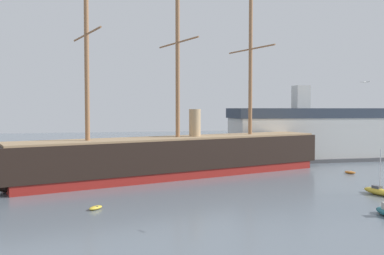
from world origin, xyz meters
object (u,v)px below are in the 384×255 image
dinghy_alongside_bow (96,208)px  dockside_warehouse_right (323,134)px  dinghy_far_right (350,172)px  tall_ship (178,156)px  seagull_in_flight (365,82)px  sailboat_alongside_stern (378,191)px  motorboat_far_left (20,180)px

dinghy_alongside_bow → dockside_warehouse_right: 64.28m
dinghy_far_right → dinghy_alongside_bow: bearing=-158.1°
tall_ship → seagull_in_flight: 38.81m
tall_ship → seagull_in_flight: tall_ship is taller
dinghy_alongside_bow → seagull_in_flight: size_ratio=1.79×
dinghy_alongside_bow → seagull_in_flight: bearing=-28.0°
tall_ship → sailboat_alongside_stern: bearing=-41.6°
motorboat_far_left → dockside_warehouse_right: size_ratio=0.11×
dinghy_alongside_bow → dinghy_far_right: size_ratio=0.87×
tall_ship → motorboat_far_left: bearing=-175.4°
tall_ship → seagull_in_flight: (11.93, -35.34, 10.73)m
tall_ship → dockside_warehouse_right: bearing=24.3°
tall_ship → motorboat_far_left: 25.65m
motorboat_far_left → seagull_in_flight: bearing=-41.7°
motorboat_far_left → dinghy_far_right: size_ratio=2.24×
sailboat_alongside_stern → dinghy_far_right: 18.93m
sailboat_alongside_stern → dockside_warehouse_right: dockside_warehouse_right is taller
dinghy_alongside_bow → dinghy_far_right: dinghy_far_right is taller
dinghy_far_right → seagull_in_flight: bearing=-121.2°
motorboat_far_left → seagull_in_flight: (37.34, -33.29, 13.66)m
dinghy_alongside_bow → dinghy_far_right: 48.26m
tall_ship → sailboat_alongside_stern: size_ratio=10.62×
tall_ship → dinghy_far_right: tall_ship is taller
dinghy_far_right → sailboat_alongside_stern: bearing=-111.9°
tall_ship → motorboat_far_left: (-25.40, -2.05, -2.93)m
dinghy_alongside_bow → dockside_warehouse_right: (51.10, 38.58, 5.71)m
dinghy_alongside_bow → sailboat_alongside_stern: size_ratio=0.31×
motorboat_far_left → dockside_warehouse_right: (62.77, 18.93, 5.24)m
seagull_in_flight → dinghy_alongside_bow: bearing=152.0°
dinghy_alongside_bow → motorboat_far_left: 22.86m
dinghy_far_right → dockside_warehouse_right: (6.31, 20.61, 5.69)m
dinghy_far_right → seagull_in_flight: 39.55m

